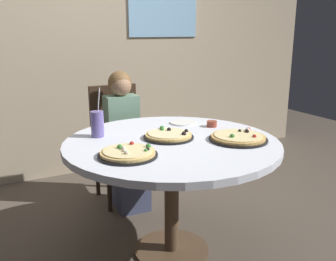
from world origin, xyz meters
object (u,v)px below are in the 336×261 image
(pizza_pepperoni, at_px, (169,135))
(soda_cup, at_px, (97,124))
(pizza_cheese, at_px, (128,153))
(chair_wooden, at_px, (118,136))
(diner_child, at_px, (126,147))
(sauce_bowl, at_px, (212,124))
(pizza_veggie, at_px, (238,138))
(dining_table, at_px, (172,155))
(plate_small, at_px, (183,123))

(pizza_pepperoni, xyz_separation_m, soda_cup, (-0.38, 0.23, 0.06))
(pizza_pepperoni, bearing_deg, pizza_cheese, -149.11)
(chair_wooden, xyz_separation_m, soda_cup, (-0.37, -0.69, 0.30))
(diner_child, xyz_separation_m, sauce_bowl, (0.40, -0.62, 0.29))
(pizza_cheese, relative_size, sauce_bowl, 4.52)
(pizza_veggie, bearing_deg, pizza_cheese, 177.93)
(diner_child, height_order, pizza_cheese, diner_child)
(diner_child, relative_size, sauce_bowl, 15.46)
(dining_table, bearing_deg, sauce_bowl, 23.05)
(soda_cup, xyz_separation_m, sauce_bowl, (0.77, -0.12, -0.06))
(diner_child, relative_size, pizza_pepperoni, 3.50)
(dining_table, distance_m, pizza_pepperoni, 0.12)
(pizza_veggie, bearing_deg, sauce_bowl, 83.48)
(dining_table, bearing_deg, pizza_cheese, -155.93)
(chair_wooden, bearing_deg, pizza_cheese, -106.89)
(chair_wooden, height_order, soda_cup, soda_cup)
(dining_table, height_order, pizza_cheese, pizza_cheese)
(chair_wooden, xyz_separation_m, pizza_cheese, (-0.34, -1.13, 0.24))
(chair_wooden, bearing_deg, pizza_pepperoni, -89.67)
(pizza_pepperoni, xyz_separation_m, plate_small, (0.26, 0.28, -0.01))
(chair_wooden, distance_m, plate_small, 0.72)
(plate_small, bearing_deg, diner_child, 120.83)
(sauce_bowl, bearing_deg, soda_cup, 171.36)
(dining_table, xyz_separation_m, pizza_pepperoni, (0.01, 0.06, 0.11))
(soda_cup, bearing_deg, dining_table, -37.78)
(pizza_cheese, distance_m, plate_small, 0.78)
(pizza_cheese, relative_size, soda_cup, 1.03)
(dining_table, bearing_deg, plate_small, 51.76)
(diner_child, relative_size, soda_cup, 3.52)
(diner_child, relative_size, pizza_veggie, 3.07)
(pizza_cheese, bearing_deg, dining_table, 24.07)
(diner_child, bearing_deg, soda_cup, -126.01)
(soda_cup, bearing_deg, chair_wooden, 61.67)
(soda_cup, bearing_deg, pizza_veggie, -32.47)
(chair_wooden, distance_m, diner_child, 0.19)
(soda_cup, height_order, sauce_bowl, soda_cup)
(sauce_bowl, bearing_deg, pizza_pepperoni, -163.80)
(pizza_cheese, bearing_deg, plate_small, 38.98)
(dining_table, distance_m, diner_child, 0.81)
(diner_child, distance_m, sauce_bowl, 0.79)
(diner_child, distance_m, pizza_veggie, 1.07)
(pizza_cheese, xyz_separation_m, soda_cup, (-0.03, 0.44, 0.06))
(diner_child, bearing_deg, pizza_pepperoni, -89.31)
(pizza_veggie, xyz_separation_m, soda_cup, (-0.73, 0.46, 0.06))
(chair_wooden, relative_size, diner_child, 0.88)
(dining_table, xyz_separation_m, soda_cup, (-0.37, 0.29, 0.17))
(pizza_cheese, height_order, pizza_pepperoni, same)
(dining_table, relative_size, sauce_bowl, 18.45)
(chair_wooden, xyz_separation_m, diner_child, (-0.00, -0.18, -0.05))
(diner_child, relative_size, plate_small, 6.01)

